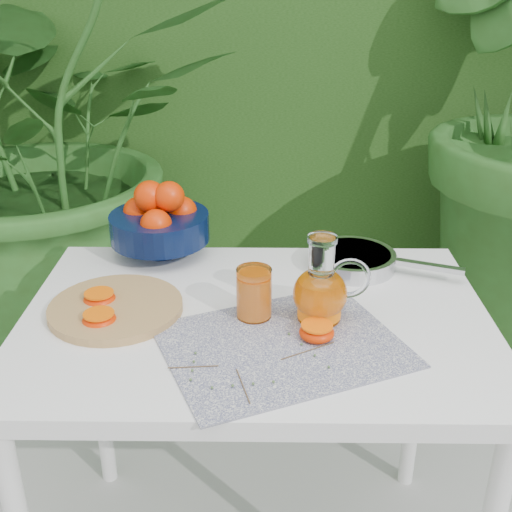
{
  "coord_description": "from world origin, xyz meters",
  "views": [
    {
      "loc": [
        0.04,
        -1.2,
        1.44
      ],
      "look_at": [
        0.02,
        0.01,
        0.88
      ],
      "focal_mm": 45.0,
      "sensor_mm": 36.0,
      "label": 1
    }
  ],
  "objects_px": {
    "cutting_board": "(116,308)",
    "juice_pitcher": "(321,291)",
    "white_table": "(256,347)",
    "fruit_bowl": "(160,221)",
    "saute_pan": "(354,259)"
  },
  "relations": [
    {
      "from": "cutting_board",
      "to": "juice_pitcher",
      "type": "bearing_deg",
      "value": -3.75
    },
    {
      "from": "fruit_bowl",
      "to": "cutting_board",
      "type": "bearing_deg",
      "value": -100.22
    },
    {
      "from": "white_table",
      "to": "saute_pan",
      "type": "xyz_separation_m",
      "value": [
        0.24,
        0.24,
        0.1
      ]
    },
    {
      "from": "white_table",
      "to": "juice_pitcher",
      "type": "bearing_deg",
      "value": -7.51
    },
    {
      "from": "white_table",
      "to": "cutting_board",
      "type": "height_order",
      "value": "cutting_board"
    },
    {
      "from": "white_table",
      "to": "fruit_bowl",
      "type": "distance_m",
      "value": 0.43
    },
    {
      "from": "fruit_bowl",
      "to": "saute_pan",
      "type": "distance_m",
      "value": 0.5
    },
    {
      "from": "cutting_board",
      "to": "juice_pitcher",
      "type": "xyz_separation_m",
      "value": [
        0.44,
        -0.03,
        0.06
      ]
    },
    {
      "from": "white_table",
      "to": "cutting_board",
      "type": "bearing_deg",
      "value": 177.95
    },
    {
      "from": "fruit_bowl",
      "to": "saute_pan",
      "type": "height_order",
      "value": "fruit_bowl"
    },
    {
      "from": "white_table",
      "to": "fruit_bowl",
      "type": "bearing_deg",
      "value": 128.33
    },
    {
      "from": "white_table",
      "to": "juice_pitcher",
      "type": "height_order",
      "value": "juice_pitcher"
    },
    {
      "from": "juice_pitcher",
      "to": "saute_pan",
      "type": "distance_m",
      "value": 0.28
    },
    {
      "from": "fruit_bowl",
      "to": "juice_pitcher",
      "type": "relative_size",
      "value": 1.38
    },
    {
      "from": "fruit_bowl",
      "to": "saute_pan",
      "type": "relative_size",
      "value": 0.67
    }
  ]
}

